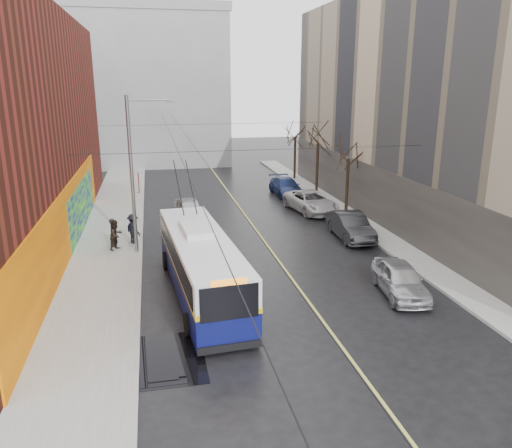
{
  "coord_description": "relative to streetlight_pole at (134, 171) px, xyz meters",
  "views": [
    {
      "loc": [
        -5.16,
        -18.31,
        9.69
      ],
      "look_at": [
        -0.02,
        6.17,
        2.51
      ],
      "focal_mm": 35.0,
      "sensor_mm": 36.0,
      "label": 1
    }
  ],
  "objects": [
    {
      "name": "ground",
      "position": [
        6.14,
        -10.0,
        -4.85
      ],
      "size": [
        140.0,
        140.0,
        0.0
      ],
      "primitive_type": "plane",
      "color": "black",
      "rests_on": "ground"
    },
    {
      "name": "sidewalk_left",
      "position": [
        -1.86,
        2.0,
        -4.77
      ],
      "size": [
        4.0,
        60.0,
        0.15
      ],
      "primitive_type": "cube",
      "color": "gray",
      "rests_on": "ground"
    },
    {
      "name": "sidewalk_right",
      "position": [
        15.14,
        2.0,
        -4.77
      ],
      "size": [
        2.0,
        60.0,
        0.15
      ],
      "primitive_type": "cube",
      "color": "gray",
      "rests_on": "ground"
    },
    {
      "name": "lane_line",
      "position": [
        7.64,
        4.0,
        -4.84
      ],
      "size": [
        0.12,
        50.0,
        0.01
      ],
      "primitive_type": "cube",
      "color": "#BFB74C",
      "rests_on": "ground"
    },
    {
      "name": "building_right",
      "position": [
        23.13,
        4.0,
        3.15
      ],
      "size": [
        14.06,
        36.0,
        16.0
      ],
      "color": "tan",
      "rests_on": "ground"
    },
    {
      "name": "building_far",
      "position": [
        0.14,
        34.99,
        4.17
      ],
      "size": [
        20.5,
        12.1,
        18.0
      ],
      "color": "gray",
      "rests_on": "ground"
    },
    {
      "name": "streetlight_pole",
      "position": [
        0.0,
        0.0,
        0.0
      ],
      "size": [
        2.65,
        0.6,
        9.0
      ],
      "color": "slate",
      "rests_on": "ground"
    },
    {
      "name": "catenary_wires",
      "position": [
        3.6,
        4.77,
        1.4
      ],
      "size": [
        18.0,
        60.0,
        0.22
      ],
      "color": "black"
    },
    {
      "name": "tree_near",
      "position": [
        15.14,
        6.0,
        0.13
      ],
      "size": [
        3.2,
        3.2,
        6.4
      ],
      "color": "black",
      "rests_on": "ground"
    },
    {
      "name": "tree_mid",
      "position": [
        15.14,
        13.0,
        0.41
      ],
      "size": [
        3.2,
        3.2,
        6.68
      ],
      "color": "black",
      "rests_on": "ground"
    },
    {
      "name": "tree_far",
      "position": [
        15.14,
        20.0,
        0.3
      ],
      "size": [
        3.2,
        3.2,
        6.57
      ],
      "color": "black",
      "rests_on": "ground"
    },
    {
      "name": "puddle",
      "position": [
        1.22,
        -11.95,
        -4.84
      ],
      "size": [
        2.48,
        3.76,
        0.01
      ],
      "primitive_type": "cube",
      "color": "black",
      "rests_on": "ground"
    },
    {
      "name": "pigeons_flying",
      "position": [
        3.67,
        0.62,
        2.27
      ],
      "size": [
        4.9,
        2.39,
        2.28
      ],
      "color": "slate"
    },
    {
      "name": "trolleybus",
      "position": [
        2.95,
        -6.49,
        -3.32
      ],
      "size": [
        3.41,
        11.75,
        5.51
      ],
      "rotation": [
        0.0,
        0.0,
        0.08
      ],
      "color": "#0A0E4C",
      "rests_on": "ground"
    },
    {
      "name": "parked_car_a",
      "position": [
        12.07,
        -8.43,
        -4.08
      ],
      "size": [
        2.43,
        4.7,
        1.53
      ],
      "primitive_type": "imported",
      "rotation": [
        0.0,
        0.0,
        -0.15
      ],
      "color": "#B5B5BA",
      "rests_on": "ground"
    },
    {
      "name": "parked_car_b",
      "position": [
        13.14,
        0.25,
        -4.02
      ],
      "size": [
        1.92,
        5.06,
        1.65
      ],
      "primitive_type": "imported",
      "rotation": [
        0.0,
        0.0,
        -0.04
      ],
      "color": "#29292C",
      "rests_on": "ground"
    },
    {
      "name": "parked_car_c",
      "position": [
        12.79,
        7.32,
        -4.06
      ],
      "size": [
        3.44,
        5.99,
        1.57
      ],
      "primitive_type": "imported",
      "rotation": [
        0.0,
        0.0,
        0.15
      ],
      "color": "silver",
      "rests_on": "ground"
    },
    {
      "name": "parked_car_d",
      "position": [
        12.42,
        13.25,
        -4.09
      ],
      "size": [
        2.3,
        5.28,
        1.51
      ],
      "primitive_type": "imported",
      "rotation": [
        0.0,
        0.0,
        0.04
      ],
      "color": "navy",
      "rests_on": "ground"
    },
    {
      "name": "following_car",
      "position": [
        3.42,
        6.66,
        -4.05
      ],
      "size": [
        2.31,
        4.84,
        1.6
      ],
      "primitive_type": "imported",
      "rotation": [
        0.0,
        0.0,
        0.09
      ],
      "color": "#B6B6BB",
      "rests_on": "ground"
    },
    {
      "name": "pedestrian_a",
      "position": [
        -1.51,
        1.25,
        -3.84
      ],
      "size": [
        0.46,
        0.66,
        1.71
      ],
      "primitive_type": "imported",
      "rotation": [
        0.0,
        0.0,
        1.49
      ],
      "color": "black",
      "rests_on": "sidewalk_left"
    },
    {
      "name": "pedestrian_b",
      "position": [
        -1.31,
        0.62,
        -3.8
      ],
      "size": [
        1.09,
        1.1,
        1.79
      ],
      "primitive_type": "imported",
      "rotation": [
        0.0,
        0.0,
        0.84
      ],
      "color": "black",
      "rests_on": "sidewalk_left"
    },
    {
      "name": "pedestrian_c",
      "position": [
        -0.36,
        1.6,
        -3.78
      ],
      "size": [
        1.24,
        1.36,
        1.84
      ],
      "primitive_type": "imported",
      "rotation": [
        0.0,
        0.0,
        2.19
      ],
      "color": "black",
      "rests_on": "sidewalk_left"
    }
  ]
}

